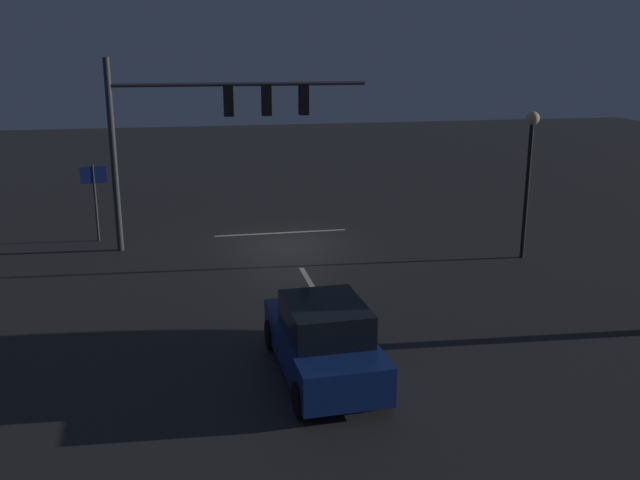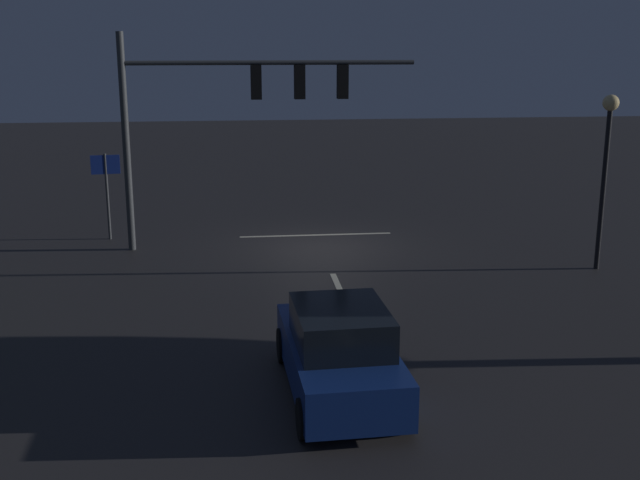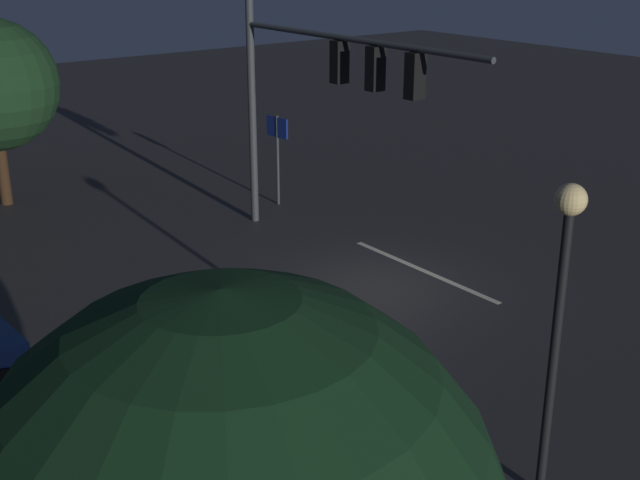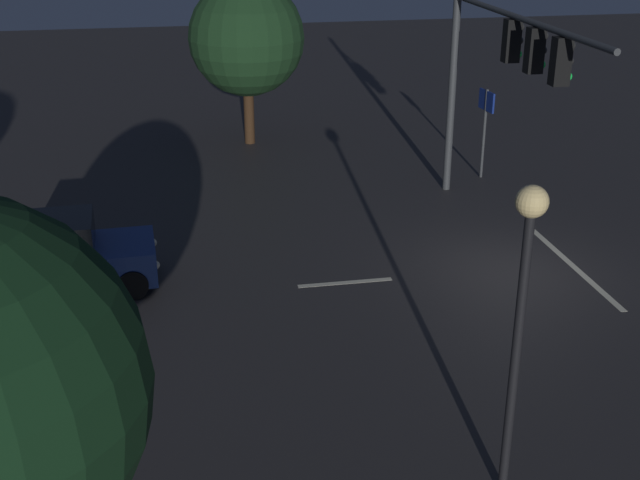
% 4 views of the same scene
% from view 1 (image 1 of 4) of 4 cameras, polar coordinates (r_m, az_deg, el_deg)
% --- Properties ---
extents(ground_plane, '(80.00, 80.00, 0.00)m').
position_cam_1_polar(ground_plane, '(25.08, -2.68, -0.32)').
color(ground_plane, '#2D2B2B').
extents(traffic_signal_assembly, '(8.77, 0.47, 6.50)m').
position_cam_1_polar(traffic_signal_assembly, '(24.38, -9.05, 9.87)').
color(traffic_signal_assembly, '#383A3D').
rests_on(traffic_signal_assembly, ground_plane).
extents(lane_dash_far, '(0.16, 2.20, 0.01)m').
position_cam_1_polar(lane_dash_far, '(21.31, -1.01, -3.17)').
color(lane_dash_far, beige).
rests_on(lane_dash_far, ground_plane).
extents(lane_dash_mid, '(0.16, 2.20, 0.01)m').
position_cam_1_polar(lane_dash_mid, '(15.87, 3.00, -9.95)').
color(lane_dash_mid, beige).
rests_on(lane_dash_mid, ground_plane).
extents(stop_bar, '(5.00, 0.16, 0.01)m').
position_cam_1_polar(stop_bar, '(26.58, -3.20, 0.59)').
color(stop_bar, beige).
rests_on(stop_bar, ground_plane).
extents(car_approaching, '(2.06, 4.43, 1.70)m').
position_cam_1_polar(car_approaching, '(14.98, 0.27, -8.19)').
color(car_approaching, navy).
rests_on(car_approaching, ground_plane).
extents(street_lamp_left_kerb, '(0.44, 0.44, 4.84)m').
position_cam_1_polar(street_lamp_left_kerb, '(23.70, 16.72, 6.56)').
color(street_lamp_left_kerb, black).
rests_on(street_lamp_left_kerb, ground_plane).
extents(route_sign, '(0.90, 0.16, 2.78)m').
position_cam_1_polar(route_sign, '(26.28, -17.93, 4.16)').
color(route_sign, '#383A3D').
rests_on(route_sign, ground_plane).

